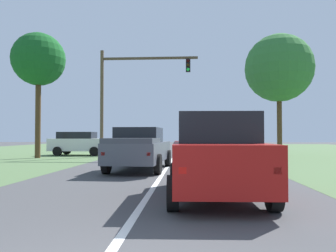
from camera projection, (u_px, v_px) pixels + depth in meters
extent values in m
plane|color=#424244|center=(164.00, 172.00, 13.90)|extent=(120.00, 120.00, 0.00)
cube|color=#9E1411|center=(215.00, 163.00, 8.19)|extent=(2.15, 4.74, 0.99)
cube|color=black|center=(214.00, 129.00, 8.45)|extent=(1.86, 2.95, 0.69)
cube|color=red|center=(183.00, 170.00, 5.91)|extent=(0.14, 0.06, 0.12)
cube|color=red|center=(277.00, 171.00, 5.86)|extent=(0.14, 0.06, 0.12)
cylinder|color=black|center=(175.00, 176.00, 9.66)|extent=(0.26, 0.73, 0.72)
cylinder|color=black|center=(245.00, 176.00, 9.60)|extent=(0.26, 0.73, 0.72)
cylinder|color=black|center=(173.00, 193.00, 6.76)|extent=(0.26, 0.73, 0.72)
cylinder|color=black|center=(274.00, 193.00, 6.70)|extent=(0.26, 0.73, 0.72)
cube|color=#4C515B|center=(140.00, 151.00, 14.84)|extent=(2.33, 5.67, 0.81)
cube|color=black|center=(139.00, 135.00, 14.59)|extent=(1.91, 2.21, 0.64)
cube|color=#41454E|center=(132.00, 141.00, 13.14)|extent=(2.05, 2.22, 0.20)
cube|color=red|center=(103.00, 154.00, 12.20)|extent=(0.14, 0.07, 0.12)
cube|color=red|center=(149.00, 154.00, 12.01)|extent=(0.14, 0.07, 0.12)
cylinder|color=black|center=(127.00, 158.00, 16.66)|extent=(0.29, 0.81, 0.80)
cylinder|color=black|center=(168.00, 158.00, 16.43)|extent=(0.29, 0.81, 0.80)
cylinder|color=black|center=(106.00, 164.00, 13.23)|extent=(0.29, 0.81, 0.80)
cylinder|color=black|center=(158.00, 164.00, 13.00)|extent=(0.29, 0.81, 0.80)
cylinder|color=brown|center=(102.00, 103.00, 23.95)|extent=(0.24, 0.24, 7.59)
cube|color=#4C3D2B|center=(150.00, 58.00, 23.83)|extent=(6.83, 0.16, 0.16)
cube|color=black|center=(188.00, 66.00, 23.65)|extent=(0.32, 0.28, 0.90)
sphere|color=black|center=(188.00, 61.00, 23.51)|extent=(0.22, 0.22, 0.22)
sphere|color=black|center=(188.00, 65.00, 23.50)|extent=(0.22, 0.22, 0.22)
sphere|color=#1ED83F|center=(188.00, 69.00, 23.49)|extent=(0.22, 0.22, 0.22)
cylinder|color=gray|center=(253.00, 139.00, 22.52)|extent=(0.08, 0.08, 2.55)
cube|color=white|center=(253.00, 125.00, 22.51)|extent=(0.60, 0.03, 0.44)
cube|color=black|center=(253.00, 125.00, 22.50)|extent=(0.52, 0.01, 0.36)
cylinder|color=#4C351E|center=(279.00, 125.00, 24.61)|extent=(0.36, 0.36, 4.61)
sphere|color=#306F32|center=(279.00, 68.00, 24.72)|extent=(4.97, 4.97, 4.97)
cube|color=silver|center=(80.00, 145.00, 25.66)|extent=(4.45, 1.91, 0.93)
cube|color=black|center=(77.00, 135.00, 25.69)|extent=(2.67, 1.68, 0.51)
cube|color=red|center=(106.00, 144.00, 24.75)|extent=(0.06, 0.14, 0.12)
cube|color=red|center=(111.00, 144.00, 26.30)|extent=(0.06, 0.14, 0.12)
cylinder|color=black|center=(57.00, 151.00, 24.79)|extent=(0.68, 0.23, 0.68)
cylinder|color=black|center=(67.00, 150.00, 26.68)|extent=(0.68, 0.23, 0.68)
cylinder|color=black|center=(94.00, 151.00, 24.62)|extent=(0.68, 0.23, 0.68)
cylinder|color=black|center=(101.00, 150.00, 26.50)|extent=(0.68, 0.23, 0.68)
cylinder|color=#4C351E|center=(38.00, 118.00, 22.53)|extent=(0.36, 0.36, 5.32)
sphere|color=#175821|center=(39.00, 59.00, 22.64)|extent=(3.54, 3.54, 3.54)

